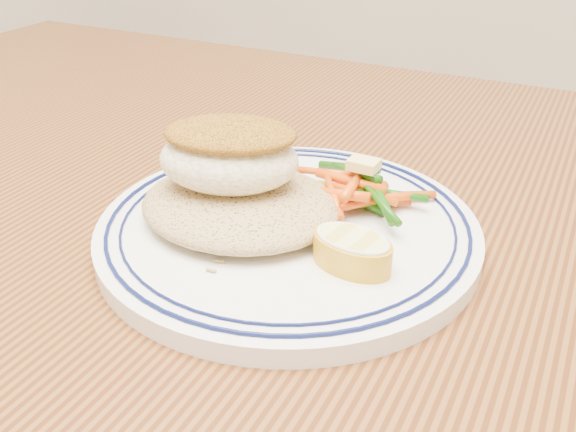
# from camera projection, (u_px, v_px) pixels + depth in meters

# --- Properties ---
(dining_table) EXTENTS (1.50, 0.90, 0.75)m
(dining_table) POSITION_uv_depth(u_px,v_px,m) (332.00, 331.00, 0.54)
(dining_table) COLOR #4D260F
(dining_table) RESTS_ON ground
(plate) EXTENTS (0.29, 0.29, 0.02)m
(plate) POSITION_uv_depth(u_px,v_px,m) (288.00, 228.00, 0.48)
(plate) COLOR white
(plate) RESTS_ON dining_table
(rice_pilaf) EXTENTS (0.15, 0.13, 0.03)m
(rice_pilaf) POSITION_uv_depth(u_px,v_px,m) (240.00, 201.00, 0.48)
(rice_pilaf) COLOR #A38451
(rice_pilaf) RESTS_ON plate
(fish_fillet) EXTENTS (0.12, 0.10, 0.05)m
(fish_fillet) POSITION_uv_depth(u_px,v_px,m) (229.00, 153.00, 0.47)
(fish_fillet) COLOR white
(fish_fillet) RESTS_ON rice_pilaf
(vegetable_pile) EXTENTS (0.11, 0.08, 0.03)m
(vegetable_pile) POSITION_uv_depth(u_px,v_px,m) (360.00, 192.00, 0.49)
(vegetable_pile) COLOR #17500A
(vegetable_pile) RESTS_ON plate
(butter_pat) EXTENTS (0.02, 0.02, 0.01)m
(butter_pat) POSITION_uv_depth(u_px,v_px,m) (364.00, 164.00, 0.49)
(butter_pat) COLOR #FDEA7C
(butter_pat) RESTS_ON vegetable_pile
(lemon_wedge) EXTENTS (0.06, 0.06, 0.02)m
(lemon_wedge) POSITION_uv_depth(u_px,v_px,m) (352.00, 249.00, 0.42)
(lemon_wedge) COLOR gold
(lemon_wedge) RESTS_ON plate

